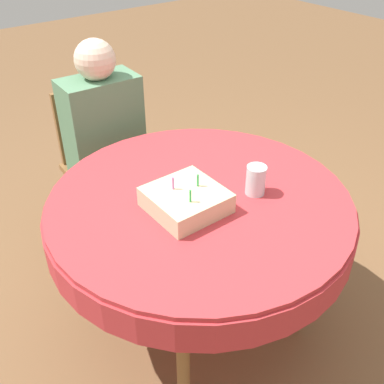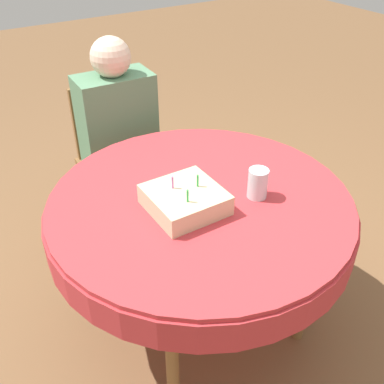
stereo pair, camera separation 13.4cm
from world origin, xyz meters
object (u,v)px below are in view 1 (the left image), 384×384
person (105,128)px  birthday_cake (186,200)px  chair (102,158)px  drinking_glass (256,180)px

person → birthday_cake: (-0.12, -0.89, 0.08)m
chair → birthday_cake: size_ratio=3.14×
drinking_glass → person: bearing=99.9°
person → drinking_glass: 1.00m
person → birthday_cake: 0.91m
chair → birthday_cake: bearing=-94.7°
person → drinking_glass: (0.17, -0.98, 0.10)m
chair → person: 0.25m
person → birthday_cake: person is taller
birthday_cake → drinking_glass: size_ratio=2.20×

